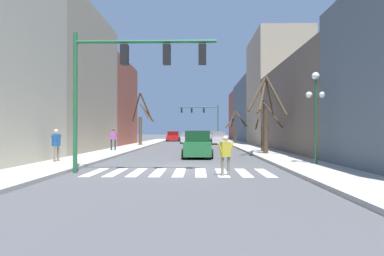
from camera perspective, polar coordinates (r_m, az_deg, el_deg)
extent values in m
plane|color=#4C4C4F|center=(14.02, -2.09, -7.76)|extent=(240.00, 240.00, 0.00)
cube|color=#ADA89E|center=(15.56, -24.97, -6.72)|extent=(2.78, 90.00, 0.15)
cube|color=#ADA89E|center=(14.93, 21.81, -6.99)|extent=(2.78, 90.00, 0.15)
cube|color=tan|center=(27.04, -23.56, 8.08)|extent=(6.00, 11.64, 11.57)
cube|color=#934C3D|center=(37.02, -16.49, 4.39)|extent=(6.00, 10.09, 9.83)
cube|color=#66564C|center=(25.94, 22.97, 3.56)|extent=(6.00, 15.33, 7.18)
cube|color=tan|center=(37.94, 15.96, 6.79)|extent=(6.00, 9.39, 13.14)
cube|color=#515B66|center=(49.64, 12.36, 3.11)|extent=(6.00, 15.03, 9.77)
cube|color=#934C3D|center=(61.25, 10.21, 2.27)|extent=(6.00, 8.61, 9.45)
cube|color=white|center=(13.49, -18.02, -8.01)|extent=(0.45, 2.60, 0.01)
cube|color=white|center=(13.23, -14.30, -8.17)|extent=(0.45, 2.60, 0.01)
cube|color=white|center=(13.02, -10.44, -8.30)|extent=(0.45, 2.60, 0.01)
cube|color=white|center=(12.87, -6.47, -8.40)|extent=(0.45, 2.60, 0.01)
cube|color=white|center=(12.78, -2.42, -8.46)|extent=(0.45, 2.60, 0.01)
cube|color=white|center=(12.76, 1.66, -8.47)|extent=(0.45, 2.60, 0.01)
cube|color=white|center=(12.80, 5.74, -8.45)|extent=(0.45, 2.60, 0.01)
cube|color=white|center=(12.90, 9.77, -8.38)|extent=(0.45, 2.60, 0.01)
cube|color=white|center=(13.06, 13.72, -8.27)|extent=(0.45, 2.60, 0.01)
cylinder|color=#236038|center=(13.53, -21.35, 4.53)|extent=(0.18, 0.18, 5.90)
cylinder|color=#236038|center=(13.18, -8.82, 15.94)|extent=(5.94, 0.14, 0.14)
cube|color=black|center=(13.22, -12.74, 13.43)|extent=(0.32, 0.28, 0.84)
cube|color=black|center=(12.92, -4.82, 13.75)|extent=(0.32, 0.28, 0.84)
cube|color=black|center=(12.85, 1.98, 13.82)|extent=(0.32, 0.28, 0.84)
cylinder|color=#236038|center=(54.24, 4.96, 1.00)|extent=(0.18, 0.18, 6.39)
cylinder|color=#236038|center=(54.26, 1.10, 3.95)|extent=(7.31, 0.14, 0.14)
cube|color=black|center=(54.23, 2.26, 3.37)|extent=(0.32, 0.28, 0.84)
cube|color=black|center=(54.24, -0.06, 3.37)|extent=(0.32, 0.28, 0.84)
cube|color=black|center=(54.30, -1.99, 3.37)|extent=(0.32, 0.28, 0.84)
cylinder|color=#1E4C2D|center=(15.75, 22.50, 1.11)|extent=(0.12, 0.12, 4.11)
sphere|color=white|center=(15.97, 22.47, 9.15)|extent=(0.36, 0.36, 0.36)
sphere|color=white|center=(15.73, 21.39, 5.91)|extent=(0.31, 0.31, 0.31)
sphere|color=white|center=(15.96, 23.56, 5.83)|extent=(0.31, 0.31, 0.31)
cube|color=red|center=(50.72, -3.58, -1.85)|extent=(1.93, 4.23, 0.81)
cube|color=maroon|center=(50.71, -3.58, -1.01)|extent=(1.78, 2.20, 0.66)
cylinder|color=black|center=(52.13, -4.54, -2.10)|extent=(0.22, 0.64, 0.64)
cylinder|color=black|center=(51.97, -2.38, -2.10)|extent=(0.22, 0.64, 0.64)
cylinder|color=black|center=(49.52, -4.84, -2.18)|extent=(0.22, 0.64, 0.64)
cylinder|color=black|center=(49.35, -2.57, -2.19)|extent=(0.22, 0.64, 0.64)
cube|color=navy|center=(26.25, 0.90, -3.06)|extent=(1.78, 4.80, 0.85)
cube|color=#0E1C46|center=(26.22, 0.90, -1.37)|extent=(1.63, 2.50, 0.70)
cylinder|color=black|center=(27.76, -0.96, -3.50)|extent=(0.22, 0.64, 0.64)
cylinder|color=black|center=(27.76, 2.79, -3.50)|extent=(0.22, 0.64, 0.64)
cylinder|color=black|center=(24.79, -1.21, -3.86)|extent=(0.22, 0.64, 0.64)
cylinder|color=black|center=(24.79, 2.99, -3.86)|extent=(0.22, 0.64, 0.64)
cube|color=silver|center=(47.77, 4.41, -1.91)|extent=(1.78, 4.41, 0.85)
cube|color=slate|center=(47.76, 4.41, -0.99)|extent=(1.63, 2.29, 0.69)
cylinder|color=black|center=(49.10, 3.26, -2.20)|extent=(0.22, 0.64, 0.64)
cylinder|color=black|center=(49.20, 5.37, -2.19)|extent=(0.22, 0.64, 0.64)
cylinder|color=black|center=(46.37, 3.39, -2.30)|extent=(0.22, 0.64, 0.64)
cylinder|color=black|center=(46.47, 5.62, -2.29)|extent=(0.22, 0.64, 0.64)
cube|color=#236B38|center=(19.92, 1.04, -3.83)|extent=(1.71, 4.10, 0.88)
cube|color=#133A1E|center=(19.89, 1.04, -1.55)|extent=(1.57, 2.13, 0.72)
cylinder|color=black|center=(21.23, -1.31, -4.42)|extent=(0.22, 0.64, 0.64)
cylinder|color=black|center=(21.23, 3.41, -4.42)|extent=(0.22, 0.64, 0.64)
cylinder|color=black|center=(18.70, -1.65, -4.96)|extent=(0.22, 0.64, 0.64)
cylinder|color=black|center=(18.69, 3.72, -4.96)|extent=(0.22, 0.64, 0.64)
cube|color=silver|center=(42.66, -0.86, -2.14)|extent=(1.73, 4.37, 0.76)
cube|color=slate|center=(42.64, -0.86, -1.21)|extent=(1.60, 2.27, 0.62)
cylinder|color=black|center=(41.29, 0.31, -2.52)|extent=(0.22, 0.64, 0.64)
cylinder|color=black|center=(41.35, -2.15, -2.51)|extent=(0.22, 0.64, 0.64)
cylinder|color=black|center=(44.00, 0.36, -2.39)|extent=(0.22, 0.64, 0.64)
cylinder|color=black|center=(44.06, -1.94, -2.39)|extent=(0.22, 0.64, 0.64)
cube|color=silver|center=(39.66, 5.04, -2.23)|extent=(1.82, 4.36, 0.79)
cube|color=slate|center=(39.65, 5.04, -1.19)|extent=(1.67, 2.27, 0.65)
cylinder|color=black|center=(40.97, 3.62, -2.53)|extent=(0.22, 0.64, 0.64)
cylinder|color=black|center=(41.09, 6.21, -2.52)|extent=(0.22, 0.64, 0.64)
cylinder|color=black|center=(38.27, 3.79, -2.67)|extent=(0.22, 0.64, 0.64)
cylinder|color=black|center=(38.40, 6.56, -2.67)|extent=(0.22, 0.64, 0.64)
cylinder|color=#7A705B|center=(11.85, 5.82, -7.28)|extent=(0.11, 0.11, 0.75)
cylinder|color=#7A705B|center=(11.96, 6.99, -7.22)|extent=(0.11, 0.11, 0.75)
cube|color=gold|center=(11.84, 6.40, -4.05)|extent=(0.41, 0.32, 0.59)
sphere|color=beige|center=(11.83, 6.40, -1.97)|extent=(0.21, 0.21, 0.21)
cylinder|color=gold|center=(11.76, 5.48, -4.27)|extent=(0.27, 0.17, 0.57)
cylinder|color=gold|center=(11.94, 7.31, -4.21)|extent=(0.27, 0.17, 0.57)
cylinder|color=#282D47|center=(25.84, -15.11, -3.12)|extent=(0.13, 0.13, 0.87)
cylinder|color=#282D47|center=(25.77, -14.43, -3.13)|extent=(0.13, 0.13, 0.87)
cube|color=#9E4C93|center=(25.78, -14.76, -1.41)|extent=(0.44, 0.27, 0.68)
sphere|color=brown|center=(25.78, -14.76, -0.30)|extent=(0.24, 0.24, 0.24)
cylinder|color=#9E4C93|center=(25.84, -15.29, -1.50)|extent=(0.30, 0.11, 0.66)
cylinder|color=#9E4C93|center=(25.73, -14.23, -1.51)|extent=(0.30, 0.11, 0.66)
cylinder|color=#7A705B|center=(17.27, -24.76, -4.51)|extent=(0.12, 0.12, 0.80)
cylinder|color=#7A705B|center=(17.49, -24.15, -4.46)|extent=(0.12, 0.12, 0.80)
cube|color=#235693|center=(17.34, -24.45, -2.12)|extent=(0.31, 0.44, 0.63)
sphere|color=beige|center=(17.33, -24.44, -0.59)|extent=(0.23, 0.23, 0.23)
cylinder|color=#235693|center=(17.17, -24.93, -2.27)|extent=(0.15, 0.29, 0.61)
cylinder|color=#235693|center=(17.52, -23.97, -2.24)|extent=(0.15, 0.29, 0.61)
cylinder|color=#473828|center=(24.01, 13.34, -1.96)|extent=(0.28, 0.28, 2.01)
cylinder|color=#473828|center=(23.78, 15.10, 2.47)|extent=(1.38, 1.00, 2.10)
cylinder|color=#473828|center=(24.84, 13.59, 2.58)|extent=(0.61, 1.62, 2.31)
cylinder|color=#473828|center=(23.36, 12.65, 2.21)|extent=(0.87, 1.30, 2.09)
cylinder|color=#473828|center=(24.50, 13.90, 1.36)|extent=(0.74, 0.97, 1.43)
cylinder|color=#473828|center=(22.05, 13.83, -0.61)|extent=(0.36, 0.36, 3.15)
cylinder|color=#473828|center=(21.78, 15.66, 6.05)|extent=(1.32, 1.32, 2.97)
cylinder|color=#473828|center=(21.32, 13.24, 5.95)|extent=(0.87, 1.75, 2.24)
cylinder|color=#473828|center=(21.57, 12.24, 6.29)|extent=(1.56, 1.21, 2.54)
cylinder|color=#473828|center=(21.47, 13.04, 5.43)|extent=(0.95, 1.37, 2.17)
cylinder|color=#473828|center=(22.84, 14.56, 5.67)|extent=(0.96, 1.29, 2.66)
cylinder|color=#473828|center=(39.39, 8.20, -1.20)|extent=(0.33, 0.33, 2.28)
cylinder|color=#473828|center=(38.85, 7.62, 1.72)|extent=(0.99, 1.17, 2.10)
cylinder|color=#473828|center=(39.04, 9.37, 1.69)|extent=(1.57, 1.16, 2.08)
cylinder|color=#473828|center=(39.17, 7.28, 1.07)|extent=(1.44, 0.52, 1.62)
cylinder|color=#473828|center=(40.10, 7.83, 1.40)|extent=(0.42, 1.54, 1.63)
cylinder|color=#473828|center=(39.40, 9.14, 1.99)|extent=(1.41, 0.37, 2.47)
cylinder|color=brown|center=(34.78, -9.82, -0.55)|extent=(0.38, 0.38, 3.18)
cylinder|color=brown|center=(35.29, -8.51, 2.86)|extent=(1.48, 1.40, 2.09)
cylinder|color=brown|center=(34.45, -9.02, 3.22)|extent=(1.20, 0.79, 1.74)
cylinder|color=brown|center=(35.16, -8.70, 4.00)|extent=(1.41, 1.00, 3.23)
cylinder|color=brown|center=(35.56, -10.56, 3.91)|extent=(1.30, 1.32, 3.35)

